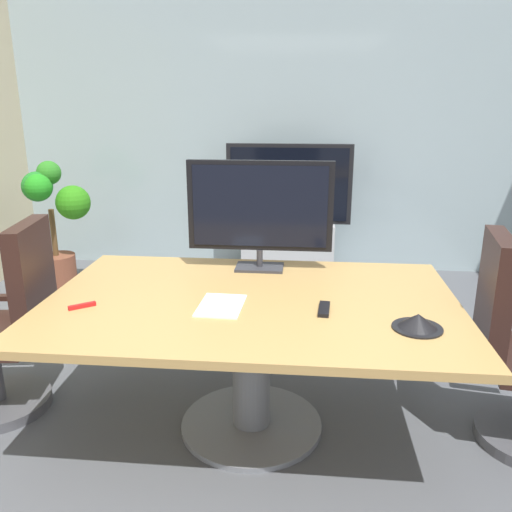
# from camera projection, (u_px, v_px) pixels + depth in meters

# --- Properties ---
(ground_plane) EXTENTS (7.34, 7.34, 0.00)m
(ground_plane) POSITION_uv_depth(u_px,v_px,m) (258.00, 456.00, 2.60)
(ground_plane) COLOR #515459
(wall_back_glass_partition) EXTENTS (5.59, 0.10, 2.95)m
(wall_back_glass_partition) POSITION_uv_depth(u_px,v_px,m) (287.00, 124.00, 5.20)
(wall_back_glass_partition) COLOR #9EB2B7
(wall_back_glass_partition) RESTS_ON ground
(conference_table) EXTENTS (2.07, 1.34, 0.75)m
(conference_table) POSITION_uv_depth(u_px,v_px,m) (251.00, 329.00, 2.68)
(conference_table) COLOR #B2894C
(conference_table) RESTS_ON ground
(office_chair_left) EXTENTS (0.62, 0.60, 1.09)m
(office_chair_left) POSITION_uv_depth(u_px,v_px,m) (8.00, 335.00, 2.89)
(office_chair_left) COLOR #4C4C51
(office_chair_left) RESTS_ON ground
(tv_monitor) EXTENTS (0.84, 0.18, 0.64)m
(tv_monitor) POSITION_uv_depth(u_px,v_px,m) (260.00, 209.00, 3.00)
(tv_monitor) COLOR #333338
(tv_monitor) RESTS_ON conference_table
(wall_display_unit) EXTENTS (1.20, 0.36, 1.31)m
(wall_display_unit) POSITION_uv_depth(u_px,v_px,m) (288.00, 233.00, 5.15)
(wall_display_unit) COLOR #B7BABC
(wall_display_unit) RESTS_ON ground
(potted_plant) EXTENTS (0.64, 0.55, 1.17)m
(potted_plant) POSITION_uv_depth(u_px,v_px,m) (55.00, 218.00, 4.79)
(potted_plant) COLOR brown
(potted_plant) RESTS_ON ground
(conference_phone) EXTENTS (0.22, 0.22, 0.07)m
(conference_phone) POSITION_uv_depth(u_px,v_px,m) (418.00, 322.00, 2.28)
(conference_phone) COLOR black
(conference_phone) RESTS_ON conference_table
(remote_control) EXTENTS (0.06, 0.17, 0.02)m
(remote_control) POSITION_uv_depth(u_px,v_px,m) (324.00, 309.00, 2.48)
(remote_control) COLOR black
(remote_control) RESTS_ON conference_table
(whiteboard_marker) EXTENTS (0.12, 0.09, 0.02)m
(whiteboard_marker) POSITION_uv_depth(u_px,v_px,m) (82.00, 306.00, 2.51)
(whiteboard_marker) COLOR red
(whiteboard_marker) RESTS_ON conference_table
(paper_notepad) EXTENTS (0.22, 0.31, 0.01)m
(paper_notepad) POSITION_uv_depth(u_px,v_px,m) (221.00, 306.00, 2.53)
(paper_notepad) COLOR white
(paper_notepad) RESTS_ON conference_table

